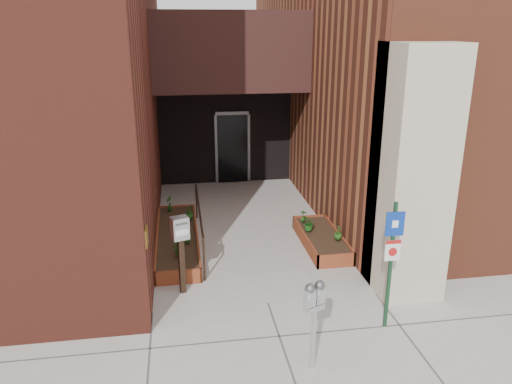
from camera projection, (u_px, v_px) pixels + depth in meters
name	position (u px, v px, depth m)	size (l,w,h in m)	color
ground	(268.00, 303.00, 8.77)	(80.00, 80.00, 0.00)	#9E9991
architecture	(218.00, 12.00, 13.62)	(20.00, 14.60, 10.00)	maroon
planter_left	(177.00, 240.00, 11.03)	(0.90, 3.60, 0.30)	maroon
planter_right	(321.00, 240.00, 11.03)	(0.80, 2.20, 0.30)	maroon
handrail	(199.00, 214.00, 10.86)	(0.04, 3.34, 0.90)	black
parking_meter	(314.00, 303.00, 6.78)	(0.32, 0.21, 1.38)	#AEAFB1
sign_post	(392.00, 253.00, 7.68)	(0.29, 0.07, 2.15)	#14391F
payment_dropbox	(180.00, 239.00, 8.81)	(0.34, 0.29, 1.47)	black
shrub_left_a	(180.00, 247.00, 9.88)	(0.29, 0.29, 0.33)	#1E4E16
shrub_left_b	(187.00, 234.00, 10.47)	(0.19, 0.19, 0.35)	#225919
shrub_left_c	(189.00, 212.00, 11.75)	(0.19, 0.19, 0.34)	#1F4E16
shrub_left_d	(169.00, 204.00, 12.22)	(0.20, 0.20, 0.38)	#1C5418
shrub_right_a	(338.00, 232.00, 10.61)	(0.17, 0.17, 0.31)	#265217
shrub_right_b	(303.00, 216.00, 11.53)	(0.16, 0.16, 0.31)	#225D1A
shrub_right_c	(309.00, 224.00, 11.05)	(0.30, 0.30, 0.34)	#1B5317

